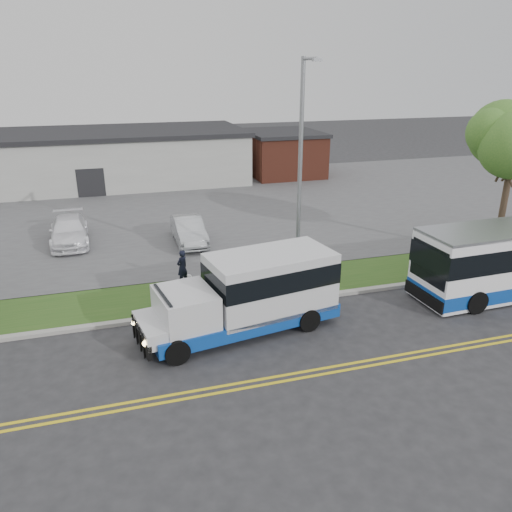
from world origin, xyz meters
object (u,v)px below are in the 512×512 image
object	(u,v)px
pedestrian	(182,267)
streetlight_near	(301,169)
shuttle_bus	(253,291)
parked_car_a	(189,231)
parked_car_b	(69,231)

from	to	relation	value
pedestrian	streetlight_near	bearing A→B (deg)	129.32
shuttle_bus	streetlight_near	bearing A→B (deg)	37.67
parked_car_a	parked_car_b	size ratio (longest dim) A/B	0.90
shuttle_bus	parked_car_a	xyz separation A→B (m)	(-0.73, 10.03, -0.71)
streetlight_near	parked_car_a	xyz separation A→B (m)	(-3.78, 6.74, -4.42)
shuttle_bus	pedestrian	world-z (taller)	shuttle_bus
streetlight_near	pedestrian	world-z (taller)	streetlight_near
streetlight_near	parked_car_b	bearing A→B (deg)	139.38
pedestrian	parked_car_b	bearing A→B (deg)	-91.65
streetlight_near	parked_car_b	distance (m)	13.99
pedestrian	parked_car_a	distance (m)	5.60
streetlight_near	shuttle_bus	world-z (taller)	streetlight_near
pedestrian	parked_car_b	xyz separation A→B (m)	(-5.10, 7.37, -0.10)
parked_car_b	streetlight_near	bearing A→B (deg)	-43.21
streetlight_near	shuttle_bus	xyz separation A→B (m)	(-3.05, -3.29, -3.71)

